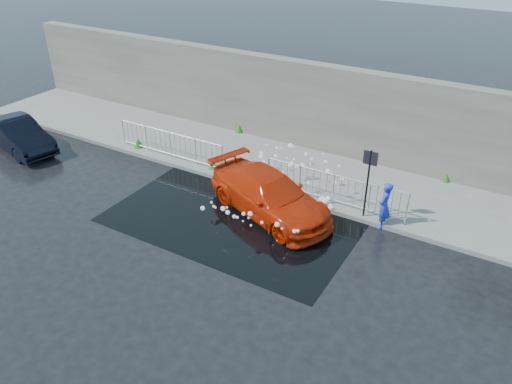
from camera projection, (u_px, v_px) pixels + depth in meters
ground at (204, 229)px, 15.96m from camera, size 90.00×90.00×0.00m
pavement at (278, 165)px, 19.65m from camera, size 30.00×4.00×0.15m
curb at (252, 187)px, 18.16m from camera, size 30.00×0.25×0.16m
retaining_wall at (304, 105)px, 20.37m from camera, size 30.00×0.60×3.50m
puddle at (234, 218)px, 16.48m from camera, size 8.00×5.00×0.01m
sign_post at (369, 173)px, 15.56m from camera, size 0.45×0.06×2.50m
railing_left at (170, 144)px, 19.85m from camera, size 5.05×0.05×1.10m
railing_right at (334, 188)px, 16.77m from camera, size 5.05×0.05×1.10m
weeds at (263, 163)px, 19.28m from camera, size 12.17×3.93×0.39m
water_spray at (289, 183)px, 17.16m from camera, size 3.63×5.63×0.98m
red_car at (270, 195)px, 16.43m from camera, size 5.18×3.51×1.39m
dark_car at (18, 135)px, 20.76m from camera, size 4.27×2.24×1.34m
person at (384, 206)px, 15.66m from camera, size 0.38×0.58×1.59m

